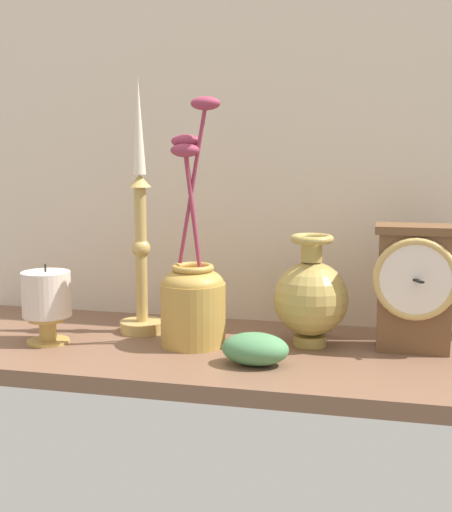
{
  "coord_description": "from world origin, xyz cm",
  "views": [
    {
      "loc": [
        24.14,
        -101.33,
        30.09
      ],
      "look_at": [
        -0.71,
        0.0,
        14.0
      ],
      "focal_mm": 49.76,
      "sensor_mm": 36.0,
      "label": 1
    }
  ],
  "objects_px": {
    "mantel_clock": "(415,286)",
    "brass_vase_jar": "(193,294)",
    "brass_vase_bulbous": "(311,297)",
    "pillar_candle_front": "(47,301)",
    "candlestick_tall_left": "(141,244)"
  },
  "relations": [
    {
      "from": "candlestick_tall_left",
      "to": "brass_vase_jar",
      "type": "bearing_deg",
      "value": -28.16
    },
    {
      "from": "brass_vase_bulbous",
      "to": "brass_vase_jar",
      "type": "relative_size",
      "value": 0.46
    },
    {
      "from": "mantel_clock",
      "to": "brass_vase_jar",
      "type": "height_order",
      "value": "brass_vase_jar"
    },
    {
      "from": "brass_vase_bulbous",
      "to": "brass_vase_jar",
      "type": "height_order",
      "value": "brass_vase_jar"
    },
    {
      "from": "pillar_candle_front",
      "to": "brass_vase_jar",
      "type": "bearing_deg",
      "value": 10.46
    },
    {
      "from": "mantel_clock",
      "to": "pillar_candle_front",
      "type": "distance_m",
      "value": 0.56
    },
    {
      "from": "mantel_clock",
      "to": "candlestick_tall_left",
      "type": "height_order",
      "value": "candlestick_tall_left"
    },
    {
      "from": "mantel_clock",
      "to": "brass_vase_jar",
      "type": "relative_size",
      "value": 0.5
    },
    {
      "from": "mantel_clock",
      "to": "candlestick_tall_left",
      "type": "xyz_separation_m",
      "value": [
        -0.43,
        0.01,
        0.05
      ]
    },
    {
      "from": "mantel_clock",
      "to": "brass_vase_bulbous",
      "type": "relative_size",
      "value": 1.1
    },
    {
      "from": "brass_vase_jar",
      "to": "candlestick_tall_left",
      "type": "bearing_deg",
      "value": 151.84
    },
    {
      "from": "brass_vase_bulbous",
      "to": "pillar_candle_front",
      "type": "height_order",
      "value": "brass_vase_bulbous"
    },
    {
      "from": "mantel_clock",
      "to": "candlestick_tall_left",
      "type": "relative_size",
      "value": 0.46
    },
    {
      "from": "mantel_clock",
      "to": "candlestick_tall_left",
      "type": "distance_m",
      "value": 0.43
    },
    {
      "from": "brass_vase_jar",
      "to": "brass_vase_bulbous",
      "type": "bearing_deg",
      "value": 13.11
    }
  ]
}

